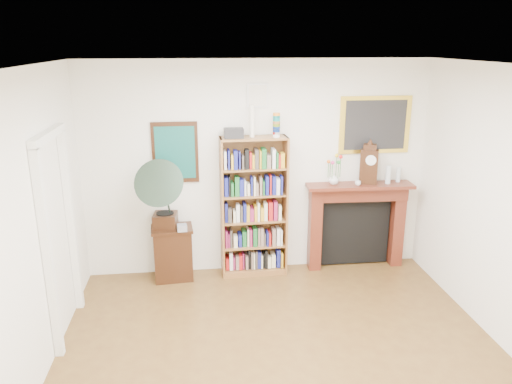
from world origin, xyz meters
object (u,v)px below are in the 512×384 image
(flower_vase, at_px, (334,179))
(bottle_left, at_px, (388,175))
(fireplace, at_px, (356,217))
(cd_stack, at_px, (182,228))
(bottle_right, at_px, (398,175))
(bookshelf, at_px, (254,200))
(teacup, at_px, (358,183))
(gramophone, at_px, (163,190))
(mantel_clock, at_px, (369,165))
(side_cabinet, at_px, (173,253))

(flower_vase, height_order, bottle_left, bottle_left)
(fireplace, relative_size, cd_stack, 11.87)
(bottle_right, bearing_deg, cd_stack, -175.59)
(bookshelf, bearing_deg, teacup, -4.19)
(gramophone, relative_size, teacup, 12.65)
(gramophone, relative_size, bottle_left, 3.99)
(bottle_left, bearing_deg, mantel_clock, 175.57)
(teacup, bearing_deg, side_cabinet, 179.75)
(bottle_right, bearing_deg, mantel_clock, -174.76)
(bookshelf, distance_m, flower_vase, 1.09)
(bottle_left, relative_size, bottle_right, 1.20)
(flower_vase, distance_m, bottle_left, 0.72)
(teacup, bearing_deg, gramophone, -177.30)
(fireplace, height_order, bottle_right, bottle_right)
(fireplace, height_order, gramophone, gramophone)
(bottle_left, distance_m, bottle_right, 0.18)
(side_cabinet, xyz_separation_m, flower_vase, (2.13, 0.08, 0.91))
(cd_stack, bearing_deg, bookshelf, 10.27)
(side_cabinet, height_order, bottle_left, bottle_left)
(cd_stack, relative_size, mantel_clock, 0.23)
(teacup, distance_m, bottle_right, 0.60)
(gramophone, distance_m, cd_stack, 0.54)
(mantel_clock, xyz_separation_m, teacup, (-0.15, -0.06, -0.23))
(side_cabinet, height_order, teacup, teacup)
(side_cabinet, xyz_separation_m, bottle_right, (3.02, 0.09, 0.94))
(bottle_left, bearing_deg, bookshelf, 179.79)
(fireplace, bearing_deg, mantel_clock, -24.79)
(gramophone, bearing_deg, fireplace, 11.29)
(side_cabinet, xyz_separation_m, cd_stack, (0.14, -0.13, 0.40))
(bookshelf, xyz_separation_m, teacup, (1.37, -0.05, 0.19))
(fireplace, distance_m, teacup, 0.53)
(gramophone, distance_m, flower_vase, 2.22)
(fireplace, distance_m, cd_stack, 2.35)
(gramophone, xyz_separation_m, mantel_clock, (2.66, 0.18, 0.20))
(side_cabinet, height_order, mantel_clock, mantel_clock)
(bottle_right, bearing_deg, bottle_left, -160.11)
(side_cabinet, bearing_deg, bookshelf, -2.46)
(flower_vase, xyz_separation_m, teacup, (0.30, -0.09, -0.04))
(bookshelf, height_order, bottle_right, bookshelf)
(cd_stack, relative_size, bottle_right, 0.60)
(fireplace, xyz_separation_m, mantel_clock, (0.11, -0.06, 0.74))
(bottle_right, bearing_deg, flower_vase, -179.44)
(gramophone, bearing_deg, bottle_left, 9.15)
(bookshelf, bearing_deg, gramophone, -173.90)
(side_cabinet, bearing_deg, bottle_right, -2.74)
(gramophone, xyz_separation_m, flower_vase, (2.21, 0.21, 0.01))
(bookshelf, relative_size, cd_stack, 17.78)
(cd_stack, bearing_deg, flower_vase, 6.10)
(cd_stack, distance_m, teacup, 2.35)
(mantel_clock, bearing_deg, side_cabinet, -157.01)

